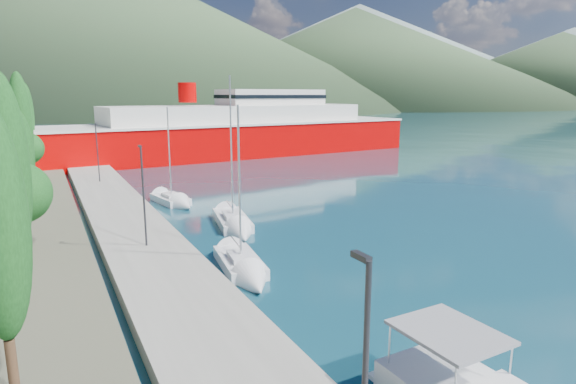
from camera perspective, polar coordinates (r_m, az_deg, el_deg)
ground at (r=134.59m, az=-21.26°, el=6.54°), size 1400.00×1400.00×0.00m
quay at (r=40.91m, az=-19.27°, el=-2.43°), size 5.00×88.00×0.80m
hills_far at (r=653.91m, az=-14.20°, el=17.08°), size 1480.00×900.00×180.00m
hills_near at (r=403.89m, az=-11.46°, el=16.86°), size 1010.00×520.00×115.00m
tree_row at (r=45.45m, az=-28.96°, el=5.11°), size 3.52×62.58×11.05m
lamp_posts at (r=30.62m, az=-17.07°, el=0.25°), size 0.15×47.16×6.06m
sailboat_near at (r=26.53m, az=-4.87°, el=-9.55°), size 3.03×7.23×10.07m
sailboat_mid at (r=35.21m, az=-6.08°, el=-4.21°), size 3.73×8.60×11.99m
sailboat_far at (r=44.14m, az=-12.96°, el=-1.25°), size 3.17×6.74×9.53m
ferry at (r=79.69m, az=-5.78°, el=7.05°), size 62.19×18.49×12.17m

